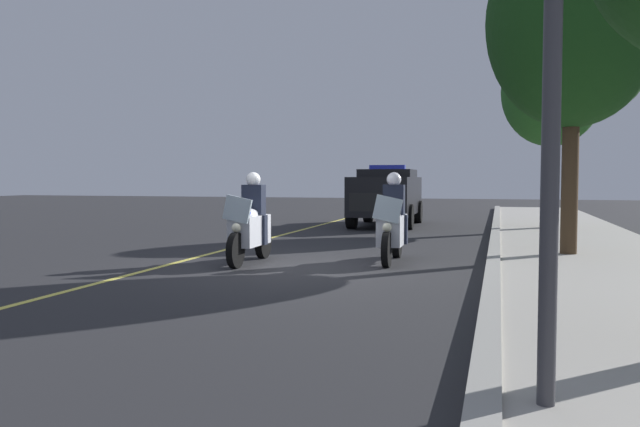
% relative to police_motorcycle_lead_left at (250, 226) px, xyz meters
% --- Properties ---
extents(ground_plane, '(80.00, 80.00, 0.00)m').
position_rel_police_motorcycle_lead_left_xyz_m(ground_plane, '(0.37, 1.09, -0.70)').
color(ground_plane, '#28282B').
extents(curb_strip, '(48.00, 0.24, 0.15)m').
position_rel_police_motorcycle_lead_left_xyz_m(curb_strip, '(0.37, 4.45, -0.62)').
color(curb_strip, '#9E9B93').
rests_on(curb_strip, ground).
extents(sidewalk_strip, '(48.00, 3.60, 0.10)m').
position_rel_police_motorcycle_lead_left_xyz_m(sidewalk_strip, '(0.37, 6.35, -0.65)').
color(sidewalk_strip, '#A8A399').
rests_on(sidewalk_strip, ground).
extents(lane_stripe_center, '(48.00, 0.12, 0.01)m').
position_rel_police_motorcycle_lead_left_xyz_m(lane_stripe_center, '(0.37, -1.36, -0.70)').
color(lane_stripe_center, '#E0D14C').
rests_on(lane_stripe_center, ground).
extents(police_motorcycle_lead_left, '(2.14, 0.58, 1.72)m').
position_rel_police_motorcycle_lead_left_xyz_m(police_motorcycle_lead_left, '(0.00, 0.00, 0.00)').
color(police_motorcycle_lead_left, black).
rests_on(police_motorcycle_lead_left, ground).
extents(police_motorcycle_lead_right, '(2.14, 0.58, 1.72)m').
position_rel_police_motorcycle_lead_left_xyz_m(police_motorcycle_lead_right, '(-0.83, 2.57, 0.00)').
color(police_motorcycle_lead_right, black).
rests_on(police_motorcycle_lead_right, ground).
extents(police_suv, '(4.96, 2.19, 2.05)m').
position_rel_police_motorcycle_lead_left_xyz_m(police_suv, '(-10.18, 0.87, 0.37)').
color(police_suv, black).
rests_on(police_suv, ground).
extents(tree_mid_block, '(3.35, 3.35, 6.67)m').
position_rel_police_motorcycle_lead_left_xyz_m(tree_mid_block, '(-2.32, 5.88, 3.97)').
color(tree_mid_block, '#42301E').
rests_on(tree_mid_block, sidewalk_strip).
extents(tree_far_back, '(2.97, 2.97, 5.80)m').
position_rel_police_motorcycle_lead_left_xyz_m(tree_far_back, '(-9.37, 6.01, 3.50)').
color(tree_far_back, '#4C3823').
rests_on(tree_far_back, sidewalk_strip).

